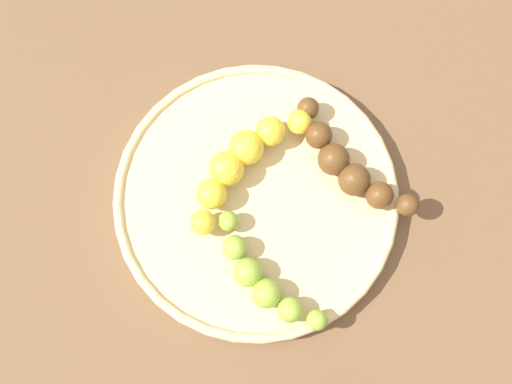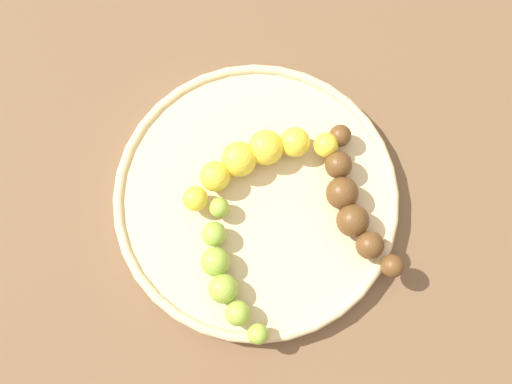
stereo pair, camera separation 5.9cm
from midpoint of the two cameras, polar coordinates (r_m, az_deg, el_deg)
ground_plane at (r=0.63m, az=2.64°, el=-1.38°), size 2.40×2.40×0.00m
fruit_bowl at (r=0.61m, az=2.69°, el=-1.13°), size 0.28×0.28×0.02m
banana_yellow at (r=0.60m, az=2.65°, el=2.58°), size 0.16×0.06×0.03m
banana_green at (r=0.58m, az=-0.05°, el=-8.15°), size 0.06×0.14×0.03m
banana_overripe at (r=0.60m, az=11.68°, el=-1.75°), size 0.07×0.15×0.03m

